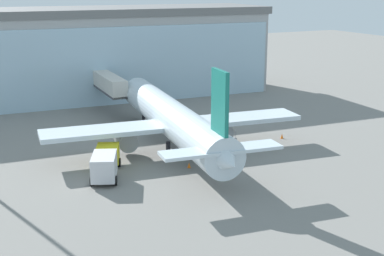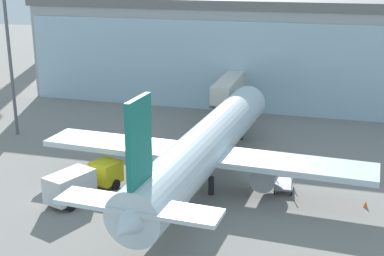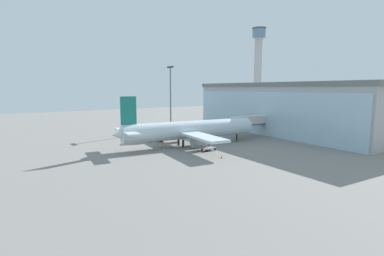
% 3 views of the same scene
% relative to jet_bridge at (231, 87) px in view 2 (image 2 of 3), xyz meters
% --- Properties ---
extents(ground, '(240.00, 240.00, 0.00)m').
position_rel_jet_bridge_xyz_m(ground, '(0.11, -28.23, -4.17)').
color(ground, gray).
extents(terminal_building, '(61.15, 19.15, 14.37)m').
position_rel_jet_bridge_xyz_m(terminal_building, '(0.10, 11.40, 3.02)').
color(terminal_building, '#A6A6A6').
rests_on(terminal_building, ground).
extents(jet_bridge, '(2.78, 14.00, 5.54)m').
position_rel_jet_bridge_xyz_m(jet_bridge, '(0.00, 0.00, 0.00)').
color(jet_bridge, beige).
rests_on(jet_bridge, ground).
extents(apron_light_mast, '(3.20, 0.40, 19.34)m').
position_rel_jet_bridge_xyz_m(apron_light_mast, '(-23.06, -11.86, 7.26)').
color(apron_light_mast, '#59595E').
rests_on(apron_light_mast, ground).
extents(airplane, '(29.52, 35.06, 11.18)m').
position_rel_jet_bridge_xyz_m(airplane, '(1.01, -21.28, -0.65)').
color(airplane, silver).
rests_on(airplane, ground).
extents(catering_truck, '(4.81, 7.59, 2.65)m').
position_rel_jet_bridge_xyz_m(catering_truck, '(-8.47, -26.42, -2.70)').
color(catering_truck, yellow).
rests_on(catering_truck, ground).
extents(baggage_cart, '(1.74, 2.88, 1.50)m').
position_rel_jet_bridge_xyz_m(baggage_cart, '(7.93, -21.00, -3.67)').
color(baggage_cart, gray).
rests_on(baggage_cart, ground).
extents(safety_cone_nose, '(0.36, 0.36, 0.55)m').
position_rel_jet_bridge_xyz_m(safety_cone_nose, '(-0.04, -27.69, -3.89)').
color(safety_cone_nose, orange).
rests_on(safety_cone_nose, ground).
extents(safety_cone_wingtip, '(0.36, 0.36, 0.55)m').
position_rel_jet_bridge_xyz_m(safety_cone_wingtip, '(14.70, -23.13, -3.89)').
color(safety_cone_wingtip, orange).
rests_on(safety_cone_wingtip, ground).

